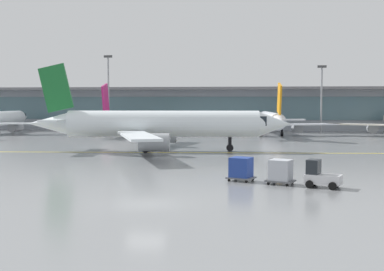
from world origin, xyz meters
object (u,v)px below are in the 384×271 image
at_px(apron_light_mast_1, 108,90).
at_px(baggage_tug, 320,176).
at_px(cargo_dolly_lead, 281,171).
at_px(apron_light_mast_2, 321,96).
at_px(gate_airplane_2, 123,120).
at_px(gate_airplane_3, 271,120).
at_px(cargo_dolly_trailing, 241,168).
at_px(taxiing_regional_jet, 160,125).

bearing_deg(apron_light_mast_1, baggage_tug, -62.16).
xyz_separation_m(cargo_dolly_lead, apron_light_mast_2, (12.43, 65.27, 6.53)).
xyz_separation_m(gate_airplane_2, apron_light_mast_2, (39.40, 8.68, 4.70)).
relative_size(gate_airplane_2, apron_light_mast_2, 2.10).
bearing_deg(gate_airplane_3, cargo_dolly_trailing, 170.44).
distance_m(gate_airplane_2, cargo_dolly_lead, 62.72).
bearing_deg(apron_light_mast_2, cargo_dolly_lead, -100.79).
relative_size(taxiing_regional_jet, cargo_dolly_lead, 13.63).
height_order(baggage_tug, apron_light_mast_1, apron_light_mast_1).
height_order(gate_airplane_2, baggage_tug, gate_airplane_2).
relative_size(gate_airplane_3, cargo_dolly_trailing, 11.42).
relative_size(gate_airplane_3, apron_light_mast_1, 1.78).
bearing_deg(cargo_dolly_lead, taxiing_regional_jet, 141.05).
relative_size(cargo_dolly_lead, cargo_dolly_trailing, 1.00).
relative_size(gate_airplane_2, cargo_dolly_lead, 11.39).
bearing_deg(baggage_tug, cargo_dolly_trailing, 180.00).
xyz_separation_m(gate_airplane_3, baggage_tug, (1.09, -57.62, -1.99)).
relative_size(cargo_dolly_lead, apron_light_mast_1, 0.16).
height_order(baggage_tug, apron_light_mast_2, apron_light_mast_2).
bearing_deg(apron_light_mast_2, taxiing_regional_jet, -123.18).
xyz_separation_m(gate_airplane_3, taxiing_regional_jet, (-15.77, -31.58, 0.56)).
xyz_separation_m(apron_light_mast_1, apron_light_mast_2, (44.70, -0.14, -1.26)).
bearing_deg(gate_airplane_3, baggage_tug, 176.60).
height_order(baggage_tug, cargo_dolly_trailing, baggage_tug).
xyz_separation_m(taxiing_regional_jet, apron_light_mast_1, (-18.29, 40.52, 5.40)).
relative_size(taxiing_regional_jet, cargo_dolly_trailing, 13.63).
relative_size(baggage_tug, apron_light_mast_1, 0.18).
bearing_deg(cargo_dolly_trailing, cargo_dolly_lead, 0.00).
relative_size(baggage_tug, apron_light_mast_2, 0.21).
distance_m(taxiing_regional_jet, baggage_tug, 31.13).
bearing_deg(apron_light_mast_2, cargo_dolly_trailing, -103.64).
height_order(cargo_dolly_lead, cargo_dolly_trailing, same).
bearing_deg(apron_light_mast_1, cargo_dolly_lead, -63.75).
bearing_deg(baggage_tug, taxiing_regional_jet, 144.67).
bearing_deg(cargo_dolly_lead, apron_light_mast_2, 100.96).
bearing_deg(gate_airplane_3, cargo_dolly_lead, 173.69).
relative_size(gate_airplane_3, baggage_tug, 9.90).
height_order(gate_airplane_2, cargo_dolly_lead, gate_airplane_2).
relative_size(taxiing_regional_jet, baggage_tug, 11.81).
bearing_deg(gate_airplane_3, taxiing_regional_jet, 148.97).
bearing_deg(cargo_dolly_trailing, apron_light_mast_2, 98.11).
distance_m(taxiing_regional_jet, cargo_dolly_trailing, 26.14).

